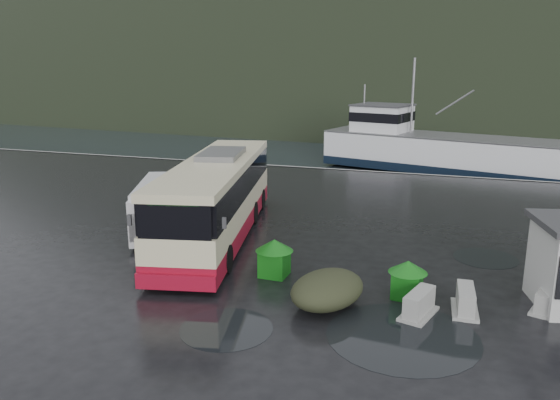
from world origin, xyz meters
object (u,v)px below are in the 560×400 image
(white_van, at_px, (162,232))
(jersey_barrier_b, at_px, (545,310))
(coach_bus, at_px, (218,236))
(waste_bin_right, at_px, (406,297))
(jersey_barrier_a, at_px, (418,315))
(jersey_barrier_c, at_px, (464,312))
(dome_tent, at_px, (327,306))
(fishing_trawler, at_px, (440,156))
(waste_bin_left, at_px, (274,275))

(white_van, distance_m, jersey_barrier_b, 16.13)
(coach_bus, bearing_deg, jersey_barrier_b, -28.24)
(waste_bin_right, xyz_separation_m, jersey_barrier_a, (0.49, -1.25, 0.00))
(white_van, bearing_deg, waste_bin_right, -40.40)
(jersey_barrier_c, bearing_deg, jersey_barrier_b, 19.89)
(waste_bin_right, distance_m, dome_tent, 2.78)
(white_van, height_order, fishing_trawler, fishing_trawler)
(dome_tent, xyz_separation_m, jersey_barrier_a, (2.86, 0.21, 0.00))
(waste_bin_left, height_order, waste_bin_right, waste_bin_left)
(white_van, distance_m, dome_tent, 10.52)
(dome_tent, relative_size, jersey_barrier_c, 1.81)
(fishing_trawler, bearing_deg, coach_bus, -93.07)
(jersey_barrier_b, height_order, fishing_trawler, fishing_trawler)
(coach_bus, height_order, fishing_trawler, fishing_trawler)
(white_van, bearing_deg, fishing_trawler, 44.96)
(jersey_barrier_a, bearing_deg, dome_tent, -175.88)
(waste_bin_left, bearing_deg, jersey_barrier_c, -8.43)
(waste_bin_left, relative_size, jersey_barrier_c, 0.88)
(jersey_barrier_a, bearing_deg, coach_bus, 149.75)
(waste_bin_left, xyz_separation_m, jersey_barrier_c, (6.67, -0.99, 0.00))
(jersey_barrier_b, distance_m, fishing_trawler, 30.29)
(waste_bin_right, relative_size, jersey_barrier_b, 0.89)
(jersey_barrier_a, bearing_deg, jersey_barrier_b, 22.98)
(waste_bin_left, bearing_deg, jersey_barrier_a, -17.94)
(jersey_barrier_a, bearing_deg, fishing_trawler, 91.14)
(waste_bin_right, bearing_deg, waste_bin_left, 174.41)
(waste_bin_right, distance_m, jersey_barrier_c, 1.92)
(jersey_barrier_b, relative_size, jersey_barrier_c, 0.92)
(fishing_trawler, bearing_deg, waste_bin_left, -83.79)
(coach_bus, relative_size, jersey_barrier_c, 8.36)
(coach_bus, relative_size, white_van, 2.31)
(dome_tent, height_order, jersey_barrier_c, dome_tent)
(waste_bin_right, distance_m, fishing_trawler, 30.33)
(white_van, height_order, waste_bin_right, white_van)
(dome_tent, distance_m, jersey_barrier_c, 4.33)
(waste_bin_left, height_order, fishing_trawler, fishing_trawler)
(coach_bus, height_order, dome_tent, coach_bus)
(dome_tent, height_order, jersey_barrier_b, dome_tent)
(white_van, relative_size, waste_bin_left, 4.09)
(waste_bin_left, relative_size, waste_bin_right, 1.07)
(fishing_trawler, bearing_deg, jersey_barrier_a, -73.73)
(waste_bin_right, height_order, jersey_barrier_b, waste_bin_right)
(coach_bus, distance_m, dome_tent, 8.48)
(waste_bin_right, height_order, dome_tent, waste_bin_right)
(coach_bus, bearing_deg, jersey_barrier_a, -42.34)
(dome_tent, xyz_separation_m, jersey_barrier_b, (6.66, 1.82, 0.00))
(coach_bus, distance_m, white_van, 2.73)
(white_van, distance_m, waste_bin_left, 7.45)
(white_van, bearing_deg, jersey_barrier_a, -44.94)
(coach_bus, xyz_separation_m, waste_bin_right, (8.75, -4.14, 0.00))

